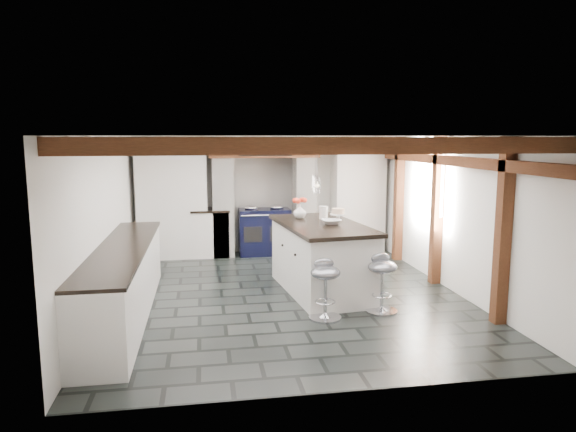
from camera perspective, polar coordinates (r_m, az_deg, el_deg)
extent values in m
plane|color=black|center=(7.65, -0.25, -8.64)|extent=(6.00, 6.00, 0.00)
plane|color=white|center=(10.34, -2.90, 2.42)|extent=(5.00, 0.00, 5.00)
plane|color=white|center=(7.42, -19.68, -0.58)|extent=(0.00, 6.00, 6.00)
plane|color=white|center=(8.17, 17.33, 0.34)|extent=(0.00, 6.00, 6.00)
plane|color=white|center=(7.31, -0.27, 8.85)|extent=(6.00, 6.00, 0.00)
cube|color=white|center=(10.01, -7.25, 1.00)|extent=(0.40, 0.60, 1.90)
cube|color=white|center=(10.19, 1.78, 1.20)|extent=(0.40, 0.60, 1.90)
cube|color=brown|center=(9.98, -2.74, 7.03)|extent=(2.10, 0.65, 0.18)
cube|color=white|center=(9.98, -2.74, 7.92)|extent=(2.00, 0.60, 0.31)
cube|color=black|center=(9.67, -2.52, 7.33)|extent=(1.00, 0.03, 0.22)
cube|color=silver|center=(9.65, -2.51, 7.33)|extent=(0.90, 0.01, 0.14)
cube|color=white|center=(10.01, -12.69, 1.15)|extent=(1.30, 0.58, 2.00)
cube|color=white|center=(10.45, 7.71, 1.59)|extent=(1.00, 0.58, 2.00)
cube|color=white|center=(6.95, -17.80, -7.11)|extent=(0.60, 3.80, 0.88)
cube|color=black|center=(6.84, -17.98, -3.39)|extent=(0.64, 3.80, 0.04)
cube|color=white|center=(10.08, -8.61, -1.91)|extent=(0.70, 0.60, 0.88)
cube|color=black|center=(10.01, -8.67, 0.68)|extent=(0.74, 0.64, 0.04)
cube|color=brown|center=(8.06, 17.08, 5.97)|extent=(0.15, 5.80, 0.14)
plane|color=white|center=(8.65, 15.56, 3.54)|extent=(0.00, 0.90, 0.90)
cube|color=brown|center=(4.76, 4.74, 7.79)|extent=(5.00, 0.16, 0.16)
cube|color=brown|center=(5.60, 2.57, 7.95)|extent=(5.00, 0.16, 0.16)
cube|color=brown|center=(6.45, 0.96, 8.06)|extent=(5.00, 0.16, 0.16)
cube|color=brown|center=(7.31, -0.27, 8.14)|extent=(5.00, 0.16, 0.16)
cube|color=brown|center=(8.16, -1.24, 8.20)|extent=(5.00, 0.16, 0.16)
cube|color=brown|center=(9.02, -2.03, 8.25)|extent=(5.00, 0.16, 0.16)
cube|color=brown|center=(9.88, -2.68, 8.29)|extent=(5.00, 0.16, 0.16)
cube|color=brown|center=(6.75, 22.79, -1.64)|extent=(0.15, 0.15, 2.30)
cube|color=brown|center=(8.31, 16.23, 0.53)|extent=(0.15, 0.15, 2.30)
cube|color=brown|center=(9.76, 12.19, 1.86)|extent=(0.15, 0.15, 2.30)
cylinder|color=black|center=(7.35, 3.28, 5.95)|extent=(0.01, 0.01, 0.56)
cylinder|color=white|center=(7.37, 3.26, 3.38)|extent=(0.09, 0.09, 0.22)
cylinder|color=black|center=(7.65, 3.16, 6.06)|extent=(0.01, 0.01, 0.56)
cylinder|color=white|center=(7.68, 3.14, 3.60)|extent=(0.09, 0.09, 0.22)
cylinder|color=black|center=(7.96, 3.04, 6.16)|extent=(0.01, 0.01, 0.56)
cylinder|color=white|center=(7.98, 3.02, 3.79)|extent=(0.09, 0.09, 0.22)
cube|color=black|center=(10.13, -2.66, -1.71)|extent=(1.00, 0.60, 0.90)
ellipsoid|color=silver|center=(10.03, -4.10, 0.95)|extent=(0.28, 0.28, 0.11)
ellipsoid|color=silver|center=(10.08, -1.27, 1.01)|extent=(0.28, 0.28, 0.11)
cylinder|color=silver|center=(9.75, -2.45, 0.09)|extent=(0.95, 0.03, 0.03)
cube|color=black|center=(9.81, -3.91, -2.07)|extent=(0.35, 0.02, 0.30)
cube|color=black|center=(9.87, -1.01, -1.98)|extent=(0.35, 0.02, 0.30)
cube|color=white|center=(7.67, 3.74, -4.84)|extent=(1.23, 2.10, 0.98)
cube|color=black|center=(7.56, 3.77, -1.03)|extent=(1.33, 2.20, 0.06)
imported|color=white|center=(8.01, 1.31, 0.50)|extent=(0.23, 0.23, 0.21)
ellipsoid|color=#F23D22|center=(7.99, 1.32, 1.73)|extent=(0.22, 0.22, 0.13)
cylinder|color=white|center=(7.96, 3.96, 0.39)|extent=(0.13, 0.13, 0.20)
imported|color=white|center=(7.49, 4.87, -0.65)|extent=(0.32, 0.32, 0.07)
cylinder|color=white|center=(7.70, 5.58, -0.25)|extent=(0.06, 0.06, 0.11)
cylinder|color=white|center=(7.69, 5.59, 0.22)|extent=(0.24, 0.24, 0.02)
cylinder|color=#D1AB8C|center=(7.68, 5.60, 0.57)|extent=(0.19, 0.19, 0.08)
cylinder|color=silver|center=(7.00, 10.32, -10.33)|extent=(0.42, 0.42, 0.03)
cone|color=silver|center=(6.99, 10.33, -10.00)|extent=(0.19, 0.19, 0.08)
cylinder|color=silver|center=(6.91, 10.39, -7.98)|extent=(0.05, 0.05, 0.53)
torus|color=silver|center=(6.94, 10.37, -8.66)|extent=(0.27, 0.27, 0.02)
ellipsoid|color=gray|center=(6.83, 10.46, -5.60)|extent=(0.43, 0.43, 0.17)
ellipsoid|color=gray|center=(6.89, 10.11, -4.64)|extent=(0.28, 0.14, 0.15)
cylinder|color=silver|center=(6.67, 4.13, -11.20)|extent=(0.42, 0.42, 0.03)
cone|color=silver|center=(6.66, 4.14, -10.85)|extent=(0.19, 0.19, 0.08)
cylinder|color=silver|center=(6.58, 4.16, -8.76)|extent=(0.05, 0.05, 0.52)
torus|color=silver|center=(6.60, 4.16, -9.46)|extent=(0.26, 0.26, 0.02)
ellipsoid|color=gray|center=(6.49, 4.19, -6.30)|extent=(0.38, 0.38, 0.17)
ellipsoid|color=gray|center=(6.56, 4.00, -5.29)|extent=(0.27, 0.11, 0.15)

